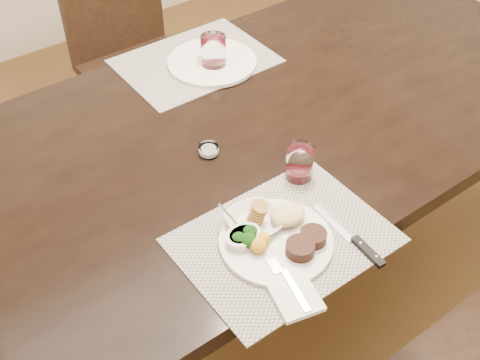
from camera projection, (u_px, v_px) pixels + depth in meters
ground_plane at (270, 274)px, 2.22m from camera, size 4.50×4.50×0.00m
dining_table at (278, 132)px, 1.76m from camera, size 2.00×1.00×0.75m
chair_far at (130, 48)px, 2.42m from camera, size 0.42×0.42×0.90m
placemat_near at (283, 240)px, 1.34m from camera, size 0.46×0.34×0.00m
placemat_far at (195, 61)px, 1.89m from camera, size 0.46×0.34×0.00m
dinner_plate at (281, 237)px, 1.33m from camera, size 0.25×0.25×0.05m
napkin_fork at (289, 286)px, 1.24m from camera, size 0.12×0.18×0.02m
steak_knife at (359, 244)px, 1.33m from camera, size 0.03×0.22×0.01m
cracker_bowl at (254, 222)px, 1.36m from camera, size 0.13×0.13×0.05m
sauce_ramekin at (243, 238)px, 1.32m from camera, size 0.08×0.12×0.07m
wine_glass_near at (299, 164)px, 1.47m from camera, size 0.07×0.07×0.09m
far_plate at (212, 62)px, 1.87m from camera, size 0.28×0.28×0.01m
wine_glass_far at (214, 54)px, 1.83m from camera, size 0.08×0.08×0.11m
salt_cellar at (209, 150)px, 1.56m from camera, size 0.05×0.05×0.02m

